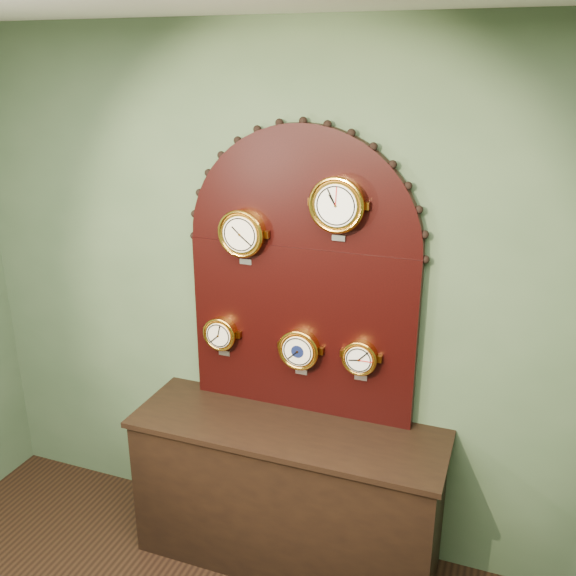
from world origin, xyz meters
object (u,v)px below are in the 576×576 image
at_px(hygrometer, 221,333).
at_px(tide_clock, 360,357).
at_px(display_board, 302,267).
at_px(roman_clock, 242,233).
at_px(barometer, 299,349).
at_px(arabic_clock, 337,205).
at_px(shop_counter, 287,496).

bearing_deg(hygrometer, tide_clock, 0.01).
height_order(hygrometer, tide_clock, hygrometer).
distance_m(display_board, roman_clock, 0.34).
relative_size(hygrometer, barometer, 0.89).
xyz_separation_m(display_board, roman_clock, (-0.29, -0.07, 0.16)).
distance_m(display_board, arabic_clock, 0.40).
bearing_deg(roman_clock, display_board, 12.84).
xyz_separation_m(roman_clock, barometer, (0.31, 0.00, -0.59)).
distance_m(shop_counter, display_board, 1.25).
bearing_deg(shop_counter, display_board, 90.00).
height_order(roman_clock, arabic_clock, arabic_clock).
bearing_deg(shop_counter, roman_clock, 152.54).
bearing_deg(display_board, arabic_clock, -19.10).
bearing_deg(barometer, roman_clock, -179.90).
distance_m(shop_counter, arabic_clock, 1.59).
xyz_separation_m(roman_clock, tide_clock, (0.63, 0.00, -0.58)).
bearing_deg(tide_clock, arabic_clock, -179.08).
bearing_deg(barometer, hygrometer, 179.87).
bearing_deg(arabic_clock, tide_clock, 0.92).
height_order(shop_counter, tide_clock, tide_clock).
distance_m(shop_counter, hygrometer, 0.94).
relative_size(roman_clock, arabic_clock, 0.93).
bearing_deg(tide_clock, barometer, -179.79).
height_order(roman_clock, barometer, roman_clock).
distance_m(arabic_clock, hygrometer, 0.98).
height_order(arabic_clock, hygrometer, arabic_clock).
bearing_deg(tide_clock, display_board, 168.89).
relative_size(roman_clock, barometer, 1.10).
bearing_deg(roman_clock, arabic_clock, -0.06).
bearing_deg(hygrometer, barometer, -0.13).
bearing_deg(display_board, roman_clock, -167.16).
bearing_deg(tide_clock, roman_clock, -179.85).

